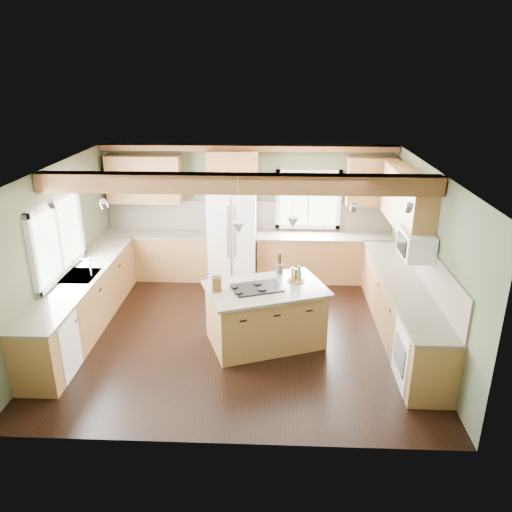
{
  "coord_description": "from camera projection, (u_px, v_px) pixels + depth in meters",
  "views": [
    {
      "loc": [
        0.55,
        -6.96,
        3.98
      ],
      "look_at": [
        0.23,
        0.3,
        1.19
      ],
      "focal_mm": 35.0,
      "sensor_mm": 36.0,
      "label": 1
    }
  ],
  "objects": [
    {
      "name": "counter_back_left",
      "position": [
        157.0,
        234.0,
        9.75
      ],
      "size": [
        2.06,
        0.64,
        0.04
      ],
      "primitive_type": "cube",
      "color": "#50483B",
      "rests_on": "base_cab_back_left"
    },
    {
      "name": "window_back",
      "position": [
        308.0,
        199.0,
        9.65
      ],
      "size": [
        1.1,
        0.04,
        1.0
      ],
      "primitive_type": "cube",
      "color": "white",
      "rests_on": "wall_back"
    },
    {
      "name": "pendant_left",
      "position": [
        239.0,
        228.0,
        6.89
      ],
      "size": [
        0.18,
        0.18,
        0.16
      ],
      "primitive_type": "cone",
      "rotation": [
        3.14,
        0.0,
        0.0
      ],
      "color": "#B2B2B7",
      "rests_on": "ceiling"
    },
    {
      "name": "base_cab_left",
      "position": [
        84.0,
        303.0,
        7.94
      ],
      "size": [
        0.6,
        3.7,
        0.88
      ],
      "primitive_type": "cube",
      "color": "brown",
      "rests_on": "floor"
    },
    {
      "name": "island_top",
      "position": [
        266.0,
        288.0,
        7.36
      ],
      "size": [
        1.99,
        1.63,
        0.04
      ],
      "primitive_type": "cube",
      "rotation": [
        0.0,
        0.0,
        0.36
      ],
      "color": "#50483B",
      "rests_on": "island"
    },
    {
      "name": "base_cab_right",
      "position": [
        401.0,
        309.0,
        7.73
      ],
      "size": [
        0.6,
        3.7,
        0.88
      ],
      "primitive_type": "cube",
      "color": "brown",
      "rests_on": "floor"
    },
    {
      "name": "ceiling",
      "position": [
        239.0,
        170.0,
        7.01
      ],
      "size": [
        5.6,
        5.6,
        0.0
      ],
      "primitive_type": "plane",
      "rotation": [
        3.14,
        0.0,
        0.0
      ],
      "color": "silver",
      "rests_on": "wall_back"
    },
    {
      "name": "floor",
      "position": [
        241.0,
        332.0,
        7.94
      ],
      "size": [
        5.6,
        5.6,
        0.0
      ],
      "primitive_type": "plane",
      "color": "black",
      "rests_on": "ground"
    },
    {
      "name": "microwave",
      "position": [
        416.0,
        244.0,
        7.24
      ],
      "size": [
        0.4,
        0.7,
        0.38
      ],
      "primitive_type": "cube",
      "color": "white",
      "rests_on": "wall_right"
    },
    {
      "name": "backsplash_right",
      "position": [
        426.0,
        264.0,
        7.44
      ],
      "size": [
        0.03,
        3.7,
        0.58
      ],
      "primitive_type": "cube",
      "color": "brown",
      "rests_on": "wall_right"
    },
    {
      "name": "refrigerator",
      "position": [
        233.0,
        236.0,
        9.61
      ],
      "size": [
        0.9,
        0.74,
        1.8
      ],
      "primitive_type": "cube",
      "color": "white",
      "rests_on": "floor"
    },
    {
      "name": "wall_right",
      "position": [
        428.0,
        259.0,
        7.36
      ],
      "size": [
        0.0,
        5.0,
        5.0
      ],
      "primitive_type": "plane",
      "rotation": [
        1.57,
        0.0,
        -1.57
      ],
      "color": "#434934",
      "rests_on": "ground"
    },
    {
      "name": "wall_back",
      "position": [
        249.0,
        211.0,
        9.81
      ],
      "size": [
        5.6,
        0.0,
        5.6
      ],
      "primitive_type": "plane",
      "rotation": [
        1.57,
        0.0,
        0.0
      ],
      "color": "#434934",
      "rests_on": "ground"
    },
    {
      "name": "cooktop",
      "position": [
        257.0,
        288.0,
        7.31
      ],
      "size": [
        0.82,
        0.68,
        0.02
      ],
      "primitive_type": "cube",
      "rotation": [
        0.0,
        0.0,
        0.36
      ],
      "color": "black",
      "rests_on": "island_top"
    },
    {
      "name": "base_cab_back_right",
      "position": [
        324.0,
        258.0,
        9.78
      ],
      "size": [
        2.62,
        0.6,
        0.88
      ],
      "primitive_type": "cube",
      "color": "brown",
      "rests_on": "floor"
    },
    {
      "name": "upper_cab_back_left",
      "position": [
        144.0,
        179.0,
        9.5
      ],
      "size": [
        1.4,
        0.35,
        0.9
      ],
      "primitive_type": "cube",
      "color": "brown",
      "rests_on": "wall_back"
    },
    {
      "name": "pendant_right",
      "position": [
        293.0,
        223.0,
        7.12
      ],
      "size": [
        0.18,
        0.18,
        0.16
      ],
      "primitive_type": "cone",
      "rotation": [
        3.14,
        0.0,
        0.0
      ],
      "color": "#B2B2B7",
      "rests_on": "ceiling"
    },
    {
      "name": "knife_block",
      "position": [
        217.0,
        284.0,
        7.19
      ],
      "size": [
        0.15,
        0.12,
        0.22
      ],
      "primitive_type": "cube",
      "rotation": [
        0.0,
        0.0,
        0.22
      ],
      "color": "brown",
      "rests_on": "island_top"
    },
    {
      "name": "ceiling_beam",
      "position": [
        237.0,
        183.0,
        6.81
      ],
      "size": [
        5.55,
        0.26,
        0.26
      ],
      "primitive_type": "cube",
      "color": "#542E18",
      "rests_on": "ceiling"
    },
    {
      "name": "dishwasher",
      "position": [
        50.0,
        347.0,
        6.73
      ],
      "size": [
        0.6,
        0.6,
        0.84
      ],
      "primitive_type": "cube",
      "color": "white",
      "rests_on": "floor"
    },
    {
      "name": "window_left",
      "position": [
        57.0,
        237.0,
        7.55
      ],
      "size": [
        0.04,
        1.6,
        1.05
      ],
      "primitive_type": "cube",
      "color": "white",
      "rests_on": "wall_left"
    },
    {
      "name": "counter_left",
      "position": [
        80.0,
        277.0,
        7.77
      ],
      "size": [
        0.64,
        3.74,
        0.04
      ],
      "primitive_type": "cube",
      "color": "#50483B",
      "rests_on": "base_cab_left"
    },
    {
      "name": "sink",
      "position": [
        80.0,
        276.0,
        7.77
      ],
      "size": [
        0.5,
        0.65,
        0.03
      ],
      "primitive_type": "cube",
      "color": "#262628",
      "rests_on": "counter_left"
    },
    {
      "name": "oven",
      "position": [
        423.0,
        356.0,
        6.52
      ],
      "size": [
        0.6,
        0.72,
        0.84
      ],
      "primitive_type": "cube",
      "color": "white",
      "rests_on": "floor"
    },
    {
      "name": "utensil_crock",
      "position": [
        279.0,
        269.0,
        7.83
      ],
      "size": [
        0.15,
        0.15,
        0.14
      ],
      "primitive_type": "cylinder",
      "rotation": [
        0.0,
        0.0,
        0.49
      ],
      "color": "#403A33",
      "rests_on": "island_top"
    },
    {
      "name": "soffit_trim",
      "position": [
        249.0,
        148.0,
        9.27
      ],
      "size": [
        5.55,
        0.2,
        0.1
      ],
      "primitive_type": "cube",
      "color": "#542E18",
      "rests_on": "ceiling"
    },
    {
      "name": "faucet",
      "position": [
        91.0,
        268.0,
        7.71
      ],
      "size": [
        0.02,
        0.02,
        0.28
      ],
      "primitive_type": "cylinder",
      "color": "#B2B2B7",
      "rests_on": "sink"
    },
    {
      "name": "wall_left",
      "position": [
        57.0,
        253.0,
        7.59
      ],
      "size": [
        0.0,
        5.0,
        5.0
      ],
      "primitive_type": "plane",
      "rotation": [
        1.57,
        0.0,
        1.57
      ],
      "color": "#434934",
      "rests_on": "ground"
    },
    {
      "name": "upper_cab_right",
      "position": [
        407.0,
        201.0,
        7.98
      ],
      "size": [
        0.35,
        2.2,
        0.9
      ],
      "primitive_type": "cube",
      "color": "brown",
      "rests_on": "wall_right"
    },
    {
      "name": "island",
      "position": [
        265.0,
        316.0,
        7.52
      ],
      "size": [
        1.86,
        1.49,
        0.88
      ],
      "primitive_type": "cube",
      "rotation": [
        0.0,
        0.0,
        0.36
      ],
      "color": "brown",
      "rests_on": "floor"
    },
    {
      "name": "counter_back_right",
      "position": [
        325.0,
        236.0,
        9.61
      ],
      "size": [
        2.66,
        0.64,
        0.04
      ],
      "primitive_type": "cube",
      "color": "#50483B",
      "rests_on": "base_cab_back_right"
    },
    {
      "name": "base_cab_back_left",
      "position": [
        159.0,
        256.0,
        9.91
      ],
      "size": [
        2.02,
        0.6,
        0.88
      ],
      "primitive_type": "cube",
      "color": "brown",
      "rests_on": "floor"
    },
    {
      "name": "counter_right",
      "position": [
        404.0,
        282.0,
        7.56
      ],
      "size": [
        0.64,
        3.74,
        0.04
      ],
      "primitive_type": "cube",
      "color": "#50483B",
      "rests_on": "base_cab_right"
    },
    {
      "name": "upper_cab_over_fridge",
      "position": [
        232.0,
        170.0,
        9.35
      ],
      "size": [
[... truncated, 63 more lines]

